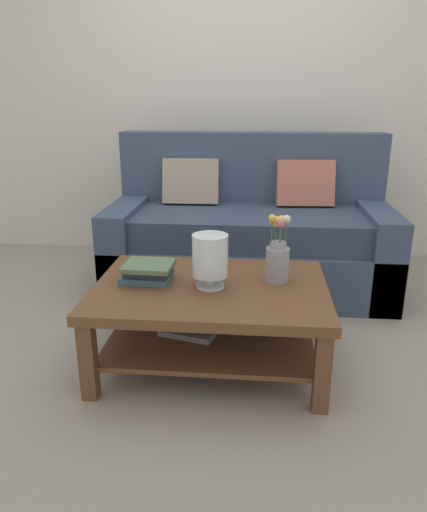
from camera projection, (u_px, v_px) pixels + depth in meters
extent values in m
plane|color=gray|center=(223.00, 334.00, 2.79)|extent=(10.00, 10.00, 0.00)
cube|color=beige|center=(239.00, 90.00, 3.92)|extent=(6.40, 0.12, 2.70)
cube|color=#384760|center=(248.00, 263.00, 3.42)|extent=(1.92, 0.90, 0.36)
cube|color=#324057|center=(249.00, 226.00, 3.30)|extent=(1.68, 0.74, 0.20)
cube|color=#384760|center=(251.00, 181.00, 3.58)|extent=(1.92, 0.20, 0.70)
cube|color=#384760|center=(129.00, 244.00, 3.46)|extent=(0.20, 0.90, 0.60)
cube|color=#384760|center=(374.00, 251.00, 3.31)|extent=(0.20, 0.90, 0.60)
cube|color=gray|center=(191.00, 182.00, 3.49)|extent=(0.40, 0.19, 0.34)
cube|color=#B26651|center=(305.00, 183.00, 3.41)|extent=(0.41, 0.21, 0.34)
cube|color=brown|center=(211.00, 290.00, 2.38)|extent=(1.14, 0.83, 0.05)
cube|color=brown|center=(88.00, 361.00, 2.15)|extent=(0.07, 0.07, 0.38)
cube|color=brown|center=(322.00, 372.00, 2.06)|extent=(0.07, 0.07, 0.38)
cube|color=brown|center=(130.00, 297.00, 2.83)|extent=(0.07, 0.07, 0.38)
cube|color=brown|center=(307.00, 304.00, 2.74)|extent=(0.07, 0.07, 0.38)
cube|color=brown|center=(211.00, 337.00, 2.46)|extent=(1.02, 0.71, 0.02)
cube|color=slate|center=(190.00, 329.00, 2.49)|extent=(0.32, 0.27, 0.03)
cube|color=#3D6075|center=(147.00, 277.00, 2.42)|extent=(0.25, 0.19, 0.03)
cube|color=#2D333D|center=(148.00, 271.00, 2.40)|extent=(0.24, 0.18, 0.04)
cube|color=#51704C|center=(149.00, 266.00, 2.39)|extent=(0.25, 0.22, 0.02)
cylinder|color=silver|center=(210.00, 285.00, 2.34)|extent=(0.14, 0.14, 0.02)
cylinder|color=silver|center=(210.00, 280.00, 2.33)|extent=(0.04, 0.04, 0.05)
cylinder|color=silver|center=(210.00, 255.00, 2.29)|extent=(0.17, 0.17, 0.20)
sphere|color=#2D333D|center=(205.00, 265.00, 2.31)|extent=(0.04, 0.04, 0.04)
sphere|color=beige|center=(216.00, 263.00, 2.32)|extent=(0.06, 0.06, 0.06)
cylinder|color=gray|center=(277.00, 265.00, 2.39)|extent=(0.12, 0.12, 0.17)
cylinder|color=gray|center=(278.00, 245.00, 2.36)|extent=(0.08, 0.08, 0.03)
cylinder|color=#426638|center=(286.00, 232.00, 2.34)|extent=(0.01, 0.01, 0.10)
sphere|color=silver|center=(287.00, 219.00, 2.32)|extent=(0.04, 0.04, 0.04)
cylinder|color=#426638|center=(281.00, 232.00, 2.36)|extent=(0.01, 0.01, 0.09)
sphere|color=gold|center=(282.00, 220.00, 2.34)|extent=(0.05, 0.05, 0.05)
cylinder|color=#426638|center=(275.00, 233.00, 2.36)|extent=(0.01, 0.01, 0.08)
sphere|color=gold|center=(276.00, 221.00, 2.34)|extent=(0.05, 0.05, 0.05)
cylinder|color=#426638|center=(272.00, 232.00, 2.33)|extent=(0.01, 0.01, 0.11)
sphere|color=gold|center=(272.00, 218.00, 2.31)|extent=(0.04, 0.04, 0.04)
cylinder|color=#426638|center=(280.00, 234.00, 2.33)|extent=(0.01, 0.01, 0.09)
sphere|color=#C66B7A|center=(281.00, 223.00, 2.31)|extent=(0.04, 0.04, 0.04)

